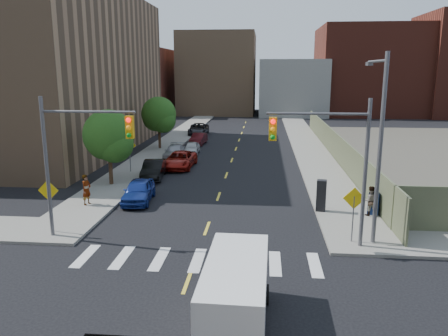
% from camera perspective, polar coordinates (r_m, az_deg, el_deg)
% --- Properties ---
extents(ground, '(160.00, 160.00, 0.00)m').
position_cam_1_polar(ground, '(16.18, -6.07, -17.80)').
color(ground, black).
rests_on(ground, ground).
extents(sidewalk_nw, '(3.50, 73.00, 0.15)m').
position_cam_1_polar(sidewalk_nw, '(56.76, -5.66, 4.39)').
color(sidewalk_nw, gray).
rests_on(sidewalk_nw, ground).
extents(sidewalk_ne, '(3.50, 73.00, 0.15)m').
position_cam_1_polar(sidewalk_ne, '(55.97, 10.16, 4.14)').
color(sidewalk_ne, gray).
rests_on(sidewalk_ne, ground).
extents(fence_north, '(0.12, 44.00, 2.50)m').
position_cam_1_polar(fence_north, '(42.77, 14.19, 2.95)').
color(fence_north, '#606848').
rests_on(fence_north, ground).
extents(building_nw, '(22.00, 30.00, 16.00)m').
position_cam_1_polar(building_nw, '(50.25, -24.99, 11.30)').
color(building_nw, '#8C6B4C').
rests_on(building_nw, ground).
extents(bg_bldg_west, '(14.00, 18.00, 12.00)m').
position_cam_1_polar(bg_bldg_west, '(87.31, -11.57, 10.99)').
color(bg_bldg_west, '#592319').
rests_on(bg_bldg_west, ground).
extents(bg_bldg_midwest, '(14.00, 16.00, 15.00)m').
position_cam_1_polar(bg_bldg_midwest, '(86.12, -0.73, 12.21)').
color(bg_bldg_midwest, '#8C6B4C').
rests_on(bg_bldg_midwest, ground).
extents(bg_bldg_center, '(12.00, 16.00, 10.00)m').
position_cam_1_polar(bg_bldg_center, '(83.88, 8.84, 10.35)').
color(bg_bldg_center, gray).
rests_on(bg_bldg_center, ground).
extents(bg_bldg_east, '(18.00, 18.00, 16.00)m').
position_cam_1_polar(bg_bldg_east, '(87.77, 18.19, 11.94)').
color(bg_bldg_east, '#592319').
rests_on(bg_bldg_east, ground).
extents(signal_nw, '(4.59, 0.30, 7.00)m').
position_cam_1_polar(signal_nw, '(21.88, -18.81, 2.36)').
color(signal_nw, '#59595E').
rests_on(signal_nw, ground).
extents(signal_ne, '(4.59, 0.30, 7.00)m').
position_cam_1_polar(signal_ne, '(20.24, 13.94, 1.88)').
color(signal_ne, '#59595E').
rests_on(signal_ne, ground).
extents(streetlight_ne, '(0.25, 3.70, 9.00)m').
position_cam_1_polar(streetlight_ne, '(21.44, 19.56, 3.98)').
color(streetlight_ne, '#59595E').
rests_on(streetlight_ne, ground).
extents(warn_sign_nw, '(1.06, 0.06, 2.83)m').
position_cam_1_polar(warn_sign_nw, '(23.64, -21.92, -3.46)').
color(warn_sign_nw, '#59595E').
rests_on(warn_sign_nw, ground).
extents(warn_sign_ne, '(1.06, 0.06, 2.83)m').
position_cam_1_polar(warn_sign_ne, '(21.53, 16.60, -4.59)').
color(warn_sign_ne, '#59595E').
rests_on(warn_sign_ne, ground).
extents(warn_sign_midwest, '(1.06, 0.06, 2.83)m').
position_cam_1_polar(warn_sign_midwest, '(35.85, -12.22, 2.44)').
color(warn_sign_midwest, '#59595E').
rests_on(warn_sign_midwest, ground).
extents(tree_west_near, '(3.66, 3.64, 5.52)m').
position_cam_1_polar(tree_west_near, '(31.99, -14.79, 3.79)').
color(tree_west_near, '#332114').
rests_on(tree_west_near, ground).
extents(tree_west_far, '(3.66, 3.64, 5.52)m').
position_cam_1_polar(tree_west_far, '(46.25, -8.50, 6.69)').
color(tree_west_far, '#332114').
rests_on(tree_west_far, ground).
extents(parked_car_blue, '(2.03, 4.31, 1.43)m').
position_cam_1_polar(parked_car_blue, '(28.19, -11.08, -2.95)').
color(parked_car_blue, navy).
rests_on(parked_car_blue, ground).
extents(parked_car_black, '(1.87, 4.37, 1.40)m').
position_cam_1_polar(parked_car_black, '(34.03, -9.19, -0.20)').
color(parked_car_black, black).
rests_on(parked_car_black, ground).
extents(parked_car_red, '(2.47, 5.06, 1.39)m').
position_cam_1_polar(parked_car_red, '(37.45, -5.81, 1.06)').
color(parked_car_red, maroon).
rests_on(parked_car_red, ground).
extents(parked_car_silver, '(1.80, 4.25, 1.22)m').
position_cam_1_polar(parked_car_silver, '(41.74, -6.47, 2.14)').
color(parked_car_silver, '#9C9DA3').
rests_on(parked_car_silver, ground).
extents(parked_car_white, '(1.55, 3.64, 1.22)m').
position_cam_1_polar(parked_car_white, '(43.56, -4.24, 2.62)').
color(parked_car_white, '#B7B7B7').
rests_on(parked_car_white, ground).
extents(parked_car_maroon, '(1.65, 3.96, 1.27)m').
position_cam_1_polar(parked_car_maroon, '(49.16, -3.36, 3.82)').
color(parked_car_maroon, '#3C0C0F').
rests_on(parked_car_maroon, ground).
extents(parked_car_grey, '(2.84, 5.51, 1.49)m').
position_cam_1_polar(parked_car_grey, '(56.49, -3.34, 5.08)').
color(parked_car_grey, black).
rests_on(parked_car_grey, ground).
extents(cargo_van, '(2.20, 5.07, 2.30)m').
position_cam_1_polar(cargo_van, '(14.63, 1.59, -15.82)').
color(cargo_van, white).
rests_on(cargo_van, ground).
extents(mailbox, '(0.71, 0.62, 1.45)m').
position_cam_1_polar(mailbox, '(26.27, 18.95, -4.25)').
color(mailbox, '#0D1F50').
rests_on(mailbox, sidewalk_ne).
extents(payphone, '(0.62, 0.54, 1.85)m').
position_cam_1_polar(payphone, '(25.98, 12.58, -3.53)').
color(payphone, black).
rests_on(payphone, sidewalk_ne).
extents(pedestrian_west, '(0.63, 0.78, 1.86)m').
position_cam_1_polar(pedestrian_west, '(27.85, -17.52, -2.72)').
color(pedestrian_west, gray).
rests_on(pedestrian_west, sidewalk_nw).
extents(pedestrian_east, '(0.87, 0.70, 1.70)m').
position_cam_1_polar(pedestrian_east, '(25.95, 18.54, -4.08)').
color(pedestrian_east, gray).
rests_on(pedestrian_east, sidewalk_ne).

